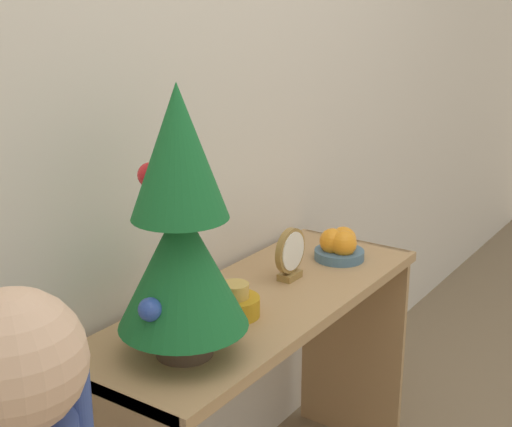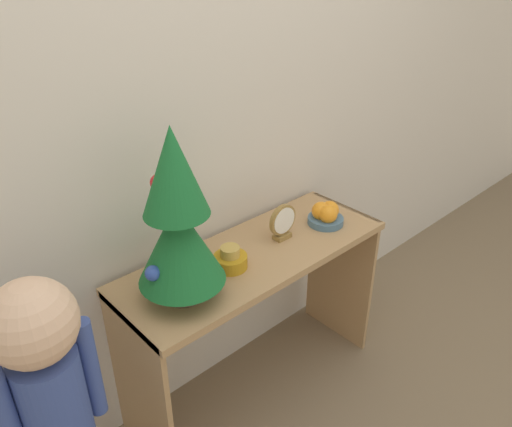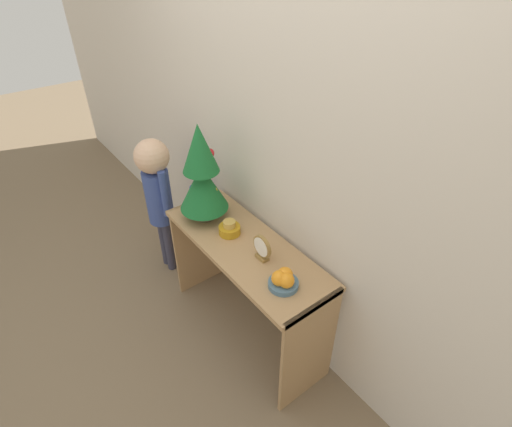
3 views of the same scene
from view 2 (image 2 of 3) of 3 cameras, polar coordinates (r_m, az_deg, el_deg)
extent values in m
plane|color=#7A664C|center=(2.32, 3.71, -21.78)|extent=(12.00, 12.00, 0.00)
cube|color=beige|center=(1.89, -5.30, 12.16)|extent=(7.00, 0.05, 2.50)
cube|color=tan|center=(1.94, -0.02, -4.81)|extent=(1.13, 0.41, 0.03)
cube|color=tan|center=(1.93, -12.96, -19.61)|extent=(0.02, 0.38, 0.73)
cube|color=tan|center=(2.49, 9.50, -6.64)|extent=(0.02, 0.38, 0.73)
cylinder|color=#4C3828|center=(1.72, -8.26, -8.68)|extent=(0.13, 0.13, 0.05)
cylinder|color=brown|center=(1.69, -8.37, -7.46)|extent=(0.02, 0.02, 0.04)
cone|color=#19662D|center=(1.61, -8.73, -3.31)|extent=(0.29, 0.29, 0.29)
cone|color=#19662D|center=(1.49, -9.43, 4.79)|extent=(0.21, 0.21, 0.29)
sphere|color=#2D4CA8|center=(1.59, -11.71, -6.70)|extent=(0.05, 0.05, 0.05)
sphere|color=red|center=(1.57, -11.07, 3.49)|extent=(0.05, 0.05, 0.05)
sphere|color=gold|center=(1.68, -8.55, -2.86)|extent=(0.04, 0.04, 0.04)
cylinder|color=#476B84|center=(2.14, 7.94, -0.79)|extent=(0.15, 0.15, 0.03)
sphere|color=orange|center=(2.14, 8.42, 0.40)|extent=(0.08, 0.08, 0.08)
sphere|color=orange|center=(2.12, 7.44, 0.30)|extent=(0.08, 0.08, 0.08)
sphere|color=orange|center=(2.10, 8.23, -0.06)|extent=(0.08, 0.08, 0.08)
cylinder|color=#B78419|center=(1.84, -2.94, -5.50)|extent=(0.13, 0.13, 0.05)
cylinder|color=gold|center=(1.82, -2.97, -4.37)|extent=(0.07, 0.07, 0.04)
cube|color=olive|center=(2.02, 3.00, -2.58)|extent=(0.07, 0.04, 0.02)
cylinder|color=olive|center=(1.98, 3.05, -0.73)|extent=(0.13, 0.02, 0.13)
cylinder|color=white|center=(1.98, 3.26, -0.83)|extent=(0.11, 0.00, 0.11)
cylinder|color=#384C93|center=(1.59, -21.86, -20.17)|extent=(0.18, 0.18, 0.40)
sphere|color=#E0B28E|center=(1.38, -24.26, -11.32)|extent=(0.23, 0.23, 0.23)
cylinder|color=#384C93|center=(1.52, -26.64, -19.84)|extent=(0.05, 0.05, 0.34)
cylinder|color=#384C93|center=(1.55, -18.38, -16.44)|extent=(0.05, 0.05, 0.34)
camera|label=1|loc=(0.51, -81.14, -35.83)|focal=50.00mm
camera|label=3|loc=(2.53, 49.91, 28.97)|focal=28.00mm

